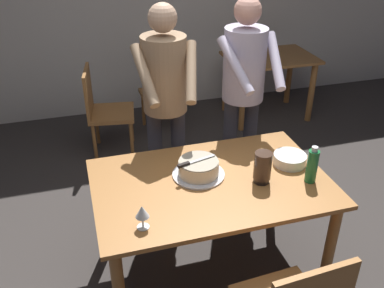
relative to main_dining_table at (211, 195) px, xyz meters
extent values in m
plane|color=#383330|center=(0.00, 0.00, -0.64)|extent=(14.00, 14.00, 0.00)
cube|color=#9E6633|center=(0.00, 0.00, 0.09)|extent=(1.49, 0.96, 0.03)
cylinder|color=#9E6633|center=(0.67, -0.41, -0.28)|extent=(0.07, 0.07, 0.72)
cylinder|color=#9E6633|center=(-0.67, 0.41, -0.28)|extent=(0.07, 0.07, 0.72)
cylinder|color=#9E6633|center=(0.67, 0.41, -0.28)|extent=(0.07, 0.07, 0.72)
cylinder|color=silver|center=(-0.06, 0.09, 0.11)|extent=(0.34, 0.34, 0.01)
cylinder|color=beige|center=(-0.06, 0.09, 0.16)|extent=(0.26, 0.26, 0.09)
cylinder|color=#A49984|center=(-0.06, 0.09, 0.21)|extent=(0.25, 0.25, 0.01)
cube|color=silver|center=(-0.04, 0.09, 0.22)|extent=(0.20, 0.07, 0.00)
cube|color=black|center=(-0.16, 0.06, 0.22)|extent=(0.08, 0.04, 0.02)
cylinder|color=white|center=(0.57, 0.05, 0.11)|extent=(0.22, 0.22, 0.01)
cylinder|color=white|center=(0.57, 0.05, 0.12)|extent=(0.22, 0.22, 0.01)
cylinder|color=white|center=(0.57, 0.05, 0.13)|extent=(0.22, 0.22, 0.01)
cylinder|color=white|center=(0.57, 0.05, 0.14)|extent=(0.22, 0.22, 0.01)
cylinder|color=white|center=(0.57, 0.05, 0.15)|extent=(0.22, 0.22, 0.01)
cylinder|color=white|center=(0.57, 0.05, 0.16)|extent=(0.22, 0.22, 0.01)
cylinder|color=white|center=(0.57, 0.05, 0.17)|extent=(0.22, 0.22, 0.01)
cylinder|color=silver|center=(-0.50, -0.31, 0.11)|extent=(0.07, 0.07, 0.00)
cylinder|color=silver|center=(-0.50, -0.31, 0.15)|extent=(0.01, 0.01, 0.07)
cone|color=silver|center=(-0.50, -0.31, 0.22)|extent=(0.08, 0.08, 0.07)
cylinder|color=#1E6B38|center=(0.60, -0.17, 0.22)|extent=(0.07, 0.07, 0.22)
cylinder|color=silver|center=(0.60, -0.17, 0.34)|extent=(0.04, 0.04, 0.03)
cylinder|color=black|center=(0.30, -0.09, 0.12)|extent=(0.10, 0.10, 0.03)
cylinder|color=#3F2D23|center=(0.30, -0.09, 0.23)|extent=(0.11, 0.11, 0.18)
cylinder|color=#2D2D38|center=(-0.04, 0.69, -0.17)|extent=(0.11, 0.11, 0.95)
cylinder|color=#2D2D38|center=(-0.22, 0.71, -0.17)|extent=(0.11, 0.11, 0.95)
cylinder|color=#997A5B|center=(-0.13, 0.70, 0.58)|extent=(0.32, 0.32, 0.55)
sphere|color=tan|center=(-0.13, 0.70, 0.98)|extent=(0.20, 0.20, 0.20)
cylinder|color=#997A5B|center=(0.02, 0.51, 0.65)|extent=(0.18, 0.42, 0.34)
cylinder|color=#997A5B|center=(-0.30, 0.53, 0.65)|extent=(0.13, 0.42, 0.34)
cylinder|color=#2D2D38|center=(0.58, 0.73, -0.17)|extent=(0.11, 0.11, 0.95)
cylinder|color=#2D2D38|center=(0.40, 0.73, -0.17)|extent=(0.11, 0.11, 0.95)
cylinder|color=#B7ADC6|center=(0.49, 0.73, 0.58)|extent=(0.32, 0.32, 0.55)
sphere|color=tan|center=(0.49, 0.73, 0.98)|extent=(0.20, 0.20, 0.20)
cylinder|color=#B7ADC6|center=(0.66, 0.55, 0.65)|extent=(0.14, 0.42, 0.34)
cylinder|color=#B7ADC6|center=(0.35, 0.54, 0.65)|extent=(0.17, 0.42, 0.34)
cube|color=#9E6633|center=(1.44, 2.19, 0.08)|extent=(1.00, 0.70, 0.03)
cylinder|color=#9E6633|center=(1.02, 1.91, -0.29)|extent=(0.07, 0.07, 0.71)
cylinder|color=#9E6633|center=(1.87, 1.91, -0.29)|extent=(0.07, 0.07, 0.71)
cylinder|color=#9E6633|center=(1.02, 2.46, -0.29)|extent=(0.07, 0.07, 0.71)
cylinder|color=#9E6633|center=(1.87, 2.46, -0.29)|extent=(0.07, 0.07, 0.71)
cube|color=#9E6633|center=(0.16, 2.16, -0.21)|extent=(0.44, 0.44, 0.04)
cylinder|color=#9E6633|center=(-0.03, 2.34, -0.44)|extent=(0.04, 0.04, 0.41)
cylinder|color=#9E6633|center=(0.34, 2.34, -0.44)|extent=(0.04, 0.04, 0.41)
cylinder|color=#9E6633|center=(-0.02, 1.97, -0.44)|extent=(0.04, 0.04, 0.41)
cylinder|color=#9E6633|center=(0.34, 1.98, -0.44)|extent=(0.04, 0.04, 0.41)
cube|color=#9E6633|center=(0.16, 1.95, 0.03)|extent=(0.44, 0.03, 0.45)
cube|color=#9E6633|center=(-0.43, 1.84, -0.21)|extent=(0.50, 0.50, 0.04)
cylinder|color=#9E6633|center=(-0.22, 2.00, -0.44)|extent=(0.04, 0.04, 0.41)
cylinder|color=#9E6633|center=(-0.28, 1.64, -0.44)|extent=(0.04, 0.04, 0.41)
cylinder|color=#9E6633|center=(-0.58, 2.05, -0.44)|extent=(0.04, 0.04, 0.41)
cylinder|color=#9E6633|center=(-0.64, 1.69, -0.44)|extent=(0.04, 0.04, 0.41)
cube|color=#9E6633|center=(-0.63, 1.88, 0.03)|extent=(0.10, 0.44, 0.45)
camera|label=1|loc=(-0.75, -2.12, 1.67)|focal=40.28mm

